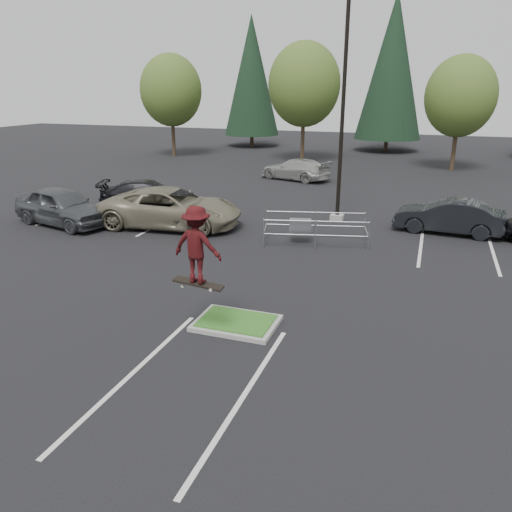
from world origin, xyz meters
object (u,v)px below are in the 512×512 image
(decid_a, at_px, (171,93))
(conif_a, at_px, (252,76))
(car_l_black, at_px, (147,194))
(conif_b, at_px, (392,67))
(decid_c, at_px, (460,99))
(skateboarder, at_px, (197,245))
(car_l_grey, at_px, (62,206))
(light_pole, at_px, (342,123))
(car_l_tan, at_px, (171,208))
(car_r_charc, at_px, (448,216))
(cart_corral, at_px, (304,226))
(decid_b, at_px, (304,87))
(car_far_silver, at_px, (296,169))

(decid_a, xyz_separation_m, conif_a, (4.01, 9.97, 1.52))
(car_l_black, bearing_deg, conif_b, -38.88)
(conif_b, bearing_deg, decid_c, -60.68)
(decid_c, distance_m, skateboarder, 31.65)
(car_l_black, relative_size, car_l_grey, 0.99)
(light_pole, bearing_deg, car_l_tan, -152.22)
(car_l_black, relative_size, car_r_charc, 1.11)
(light_pole, relative_size, decid_a, 1.14)
(decid_a, distance_m, skateboarder, 35.71)
(cart_corral, xyz_separation_m, car_l_tan, (-6.37, 0.42, 0.14))
(light_pole, height_order, cart_corral, light_pole)
(decid_c, xyz_separation_m, conif_a, (-19.99, 10.17, 1.84))
(decid_c, bearing_deg, car_l_tan, -120.13)
(cart_corral, xyz_separation_m, car_l_black, (-9.40, 3.36, -0.01))
(conif_a, distance_m, car_l_black, 29.78)
(car_l_black, height_order, car_l_grey, car_l_grey)
(skateboarder, distance_m, car_l_tan, 11.14)
(decid_a, distance_m, car_l_grey, 24.39)
(car_l_tan, bearing_deg, decid_b, -7.68)
(car_l_grey, bearing_deg, decid_c, -23.89)
(decid_c, distance_m, car_l_grey, 29.09)
(skateboarder, bearing_deg, car_l_grey, -33.63)
(light_pole, height_order, decid_c, light_pole)
(decid_a, distance_m, conif_a, 10.85)
(skateboarder, distance_m, car_r_charc, 14.02)
(decid_a, distance_m, car_l_black, 21.17)
(conif_a, relative_size, conif_b, 0.90)
(decid_b, bearing_deg, light_pole, -70.65)
(light_pole, relative_size, car_l_grey, 1.97)
(car_l_tan, bearing_deg, decid_a, 21.50)
(conif_b, relative_size, car_l_tan, 2.26)
(decid_b, bearing_deg, decid_c, -3.34)
(decid_c, xyz_separation_m, conif_b, (-5.99, 10.67, 2.59))
(conif_a, relative_size, skateboarder, 6.23)
(decid_b, bearing_deg, decid_a, -177.61)
(decid_c, height_order, skateboarder, decid_c)
(car_l_black, distance_m, car_r_charc, 15.02)
(car_r_charc, bearing_deg, decid_b, -143.63)
(decid_a, distance_m, car_r_charc, 30.32)
(decid_b, height_order, car_l_grey, decid_b)
(conif_b, xyz_separation_m, car_far_silver, (-4.24, -18.50, -7.13))
(light_pole, height_order, car_l_grey, light_pole)
(car_l_grey, xyz_separation_m, car_far_silver, (7.26, 15.00, -0.16))
(decid_b, height_order, skateboarder, decid_b)
(conif_a, height_order, car_r_charc, conif_a)
(car_l_black, bearing_deg, cart_corral, -130.52)
(conif_a, bearing_deg, decid_a, -111.91)
(conif_b, relative_size, car_r_charc, 3.17)
(decid_a, relative_size, conif_a, 0.69)
(light_pole, xyz_separation_m, cart_corral, (-0.63, -4.11, -3.81))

